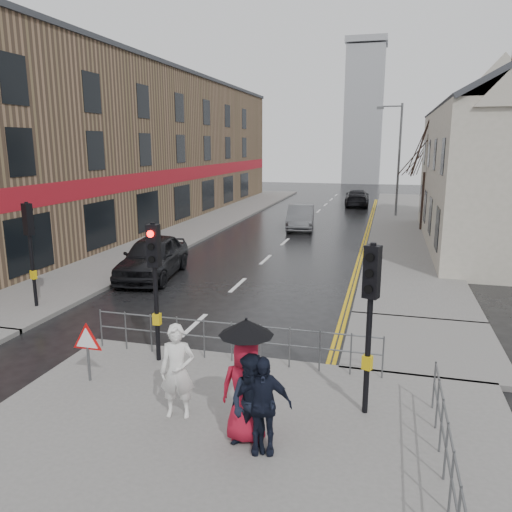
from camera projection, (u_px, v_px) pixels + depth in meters
The scene contains 23 objects.
ground at pixel (148, 367), 12.10m from camera, with size 120.00×120.00×0.00m, color black.
near_pavement at pixel (217, 476), 8.03m from camera, with size 10.00×9.00×0.14m, color #605E5B.
left_pavement at pixel (214, 220), 35.40m from camera, with size 4.00×44.00×0.14m, color #605E5B.
right_pavement at pixel (403, 223), 34.03m from camera, with size 4.00×40.00×0.14m, color #605E5B.
pavement_bridge_right at pixel (422, 345), 13.28m from camera, with size 4.00×4.20×0.14m, color #605E5B.
building_left_terrace at pixel (133, 149), 34.76m from camera, with size 8.00×42.00×10.00m, color #81634A.
church_tower at pixel (364, 117), 68.22m from camera, with size 5.00×5.00×18.00m, color #979AA0.
traffic_signal_near_left at pixel (155, 268), 11.69m from camera, with size 0.28×0.27×3.40m.
traffic_signal_near_right at pixel (370, 300), 9.31m from camera, with size 0.34×0.33×3.40m.
traffic_signal_far_left at pixel (30, 236), 15.77m from camera, with size 0.34×0.33×3.40m.
guard_railing_front at pixel (232, 333), 11.99m from camera, with size 7.14×0.04×1.00m.
guard_railing_side at pixel (447, 439), 7.69m from camera, with size 0.04×4.54×1.00m.
warning_sign at pixel (87, 343), 10.93m from camera, with size 0.80×0.07×1.35m.
street_lamp at pixel (397, 153), 36.01m from camera, with size 1.83×0.25×8.00m.
tree_near at pixel (427, 147), 29.84m from camera, with size 2.40×2.40×6.58m.
tree_far at pixel (426, 156), 37.42m from camera, with size 2.40×2.40×5.64m.
pedestrian_a at pixel (177, 371), 9.50m from camera, with size 0.68×0.44×1.85m, color white.
pedestrian_b at pixel (253, 404), 8.40m from camera, with size 0.85×0.66×1.75m, color black.
pedestrian_with_umbrella at pixel (246, 378), 8.68m from camera, with size 0.97×0.96×2.25m.
pedestrian_d at pixel (262, 405), 8.41m from camera, with size 1.01×0.42×1.73m, color black.
car_parked at pixel (153, 257), 20.17m from camera, with size 1.98×4.91×1.67m, color black.
car_mid at pixel (301, 217), 31.65m from camera, with size 1.60×4.58×1.51m, color #4D4F53.
car_far at pixel (357, 198), 43.54m from camera, with size 2.03×4.99×1.45m, color black.
Camera 1 is at (5.42, -10.16, 5.29)m, focal length 35.00 mm.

